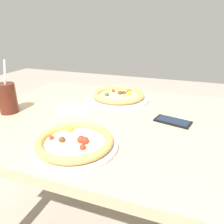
{
  "coord_description": "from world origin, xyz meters",
  "views": [
    {
      "loc": [
        0.28,
        -0.83,
        1.14
      ],
      "look_at": [
        -0.01,
        -0.01,
        0.78
      ],
      "focal_mm": 34.23,
      "sensor_mm": 36.0,
      "label": 1
    }
  ],
  "objects_px": {
    "cell_phone": "(173,121)",
    "pizza_near": "(75,142)",
    "pizza_far": "(119,96)",
    "drink_cup_colored": "(7,98)"
  },
  "relations": [
    {
      "from": "cell_phone",
      "to": "pizza_near",
      "type": "bearing_deg",
      "value": -132.7
    },
    {
      "from": "drink_cup_colored",
      "to": "pizza_near",
      "type": "bearing_deg",
      "value": -21.22
    },
    {
      "from": "pizza_far",
      "to": "cell_phone",
      "type": "height_order",
      "value": "pizza_far"
    },
    {
      "from": "pizza_near",
      "to": "pizza_far",
      "type": "bearing_deg",
      "value": 92.09
    },
    {
      "from": "pizza_far",
      "to": "pizza_near",
      "type": "bearing_deg",
      "value": -87.91
    },
    {
      "from": "pizza_far",
      "to": "cell_phone",
      "type": "xyz_separation_m",
      "value": [
        0.31,
        -0.21,
        -0.02
      ]
    },
    {
      "from": "pizza_far",
      "to": "drink_cup_colored",
      "type": "xyz_separation_m",
      "value": [
        -0.43,
        -0.36,
        0.05
      ]
    },
    {
      "from": "pizza_near",
      "to": "pizza_far",
      "type": "height_order",
      "value": "same"
    },
    {
      "from": "pizza_far",
      "to": "cell_phone",
      "type": "relative_size",
      "value": 2.1
    },
    {
      "from": "drink_cup_colored",
      "to": "cell_phone",
      "type": "bearing_deg",
      "value": 11.19
    }
  ]
}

